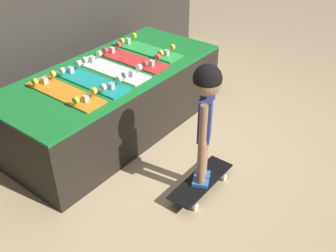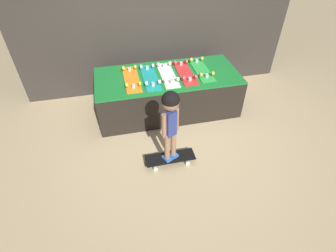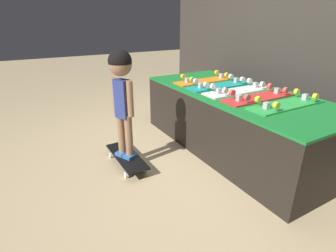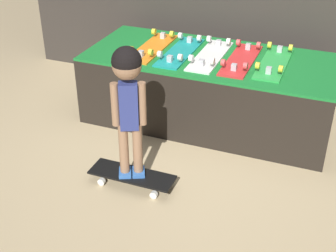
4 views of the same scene
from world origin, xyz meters
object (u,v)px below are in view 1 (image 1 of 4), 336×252
at_px(skateboard_white_on_rack, 112,69).
at_px(skateboard_on_floor, 201,182).
at_px(skateboard_teal_on_rack, 91,80).
at_px(skateboard_green_on_rack, 147,49).
at_px(child, 206,104).
at_px(skateboard_red_on_rack, 131,59).
at_px(skateboard_orange_on_rack, 65,92).

xyz_separation_m(skateboard_white_on_rack, skateboard_on_floor, (-0.22, -1.09, -0.54)).
xyz_separation_m(skateboard_teal_on_rack, skateboard_white_on_rack, (0.26, 0.01, 0.00)).
xyz_separation_m(skateboard_teal_on_rack, skateboard_green_on_rack, (0.77, 0.06, 0.00)).
bearing_deg(skateboard_green_on_rack, child, -122.90).
bearing_deg(skateboard_teal_on_rack, skateboard_white_on_rack, 3.25).
bearing_deg(skateboard_on_floor, skateboard_teal_on_rack, 92.21).
bearing_deg(skateboard_green_on_rack, skateboard_red_on_rack, -171.95).
distance_m(skateboard_teal_on_rack, skateboard_white_on_rack, 0.26).
xyz_separation_m(skateboard_red_on_rack, child, (-0.47, -1.09, 0.14)).
bearing_deg(skateboard_red_on_rack, skateboard_on_floor, -113.41).
height_order(skateboard_teal_on_rack, child, child).
xyz_separation_m(skateboard_green_on_rack, child, (-0.73, -1.13, 0.14)).
bearing_deg(skateboard_red_on_rack, child, -113.41).
bearing_deg(skateboard_red_on_rack, skateboard_white_on_rack, -178.68).
height_order(skateboard_white_on_rack, skateboard_green_on_rack, same).
relative_size(skateboard_red_on_rack, child, 0.76).
height_order(skateboard_orange_on_rack, skateboard_on_floor, skateboard_orange_on_rack).
bearing_deg(skateboard_red_on_rack, skateboard_orange_on_rack, -179.49).
relative_size(skateboard_green_on_rack, skateboard_on_floor, 1.18).
relative_size(skateboard_red_on_rack, skateboard_green_on_rack, 1.00).
xyz_separation_m(skateboard_white_on_rack, skateboard_green_on_rack, (0.51, 0.04, 0.00)).
bearing_deg(child, skateboard_teal_on_rack, 66.98).
height_order(skateboard_orange_on_rack, skateboard_white_on_rack, same).
height_order(skateboard_orange_on_rack, skateboard_red_on_rack, same).
distance_m(skateboard_white_on_rack, skateboard_green_on_rack, 0.52).
relative_size(skateboard_white_on_rack, skateboard_green_on_rack, 1.00).
bearing_deg(skateboard_red_on_rack, skateboard_green_on_rack, 8.05).
distance_m(skateboard_green_on_rack, child, 1.35).
height_order(skateboard_orange_on_rack, skateboard_green_on_rack, same).
bearing_deg(skateboard_teal_on_rack, skateboard_on_floor, -87.79).
distance_m(skateboard_white_on_rack, child, 1.12).
height_order(skateboard_teal_on_rack, skateboard_green_on_rack, same).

